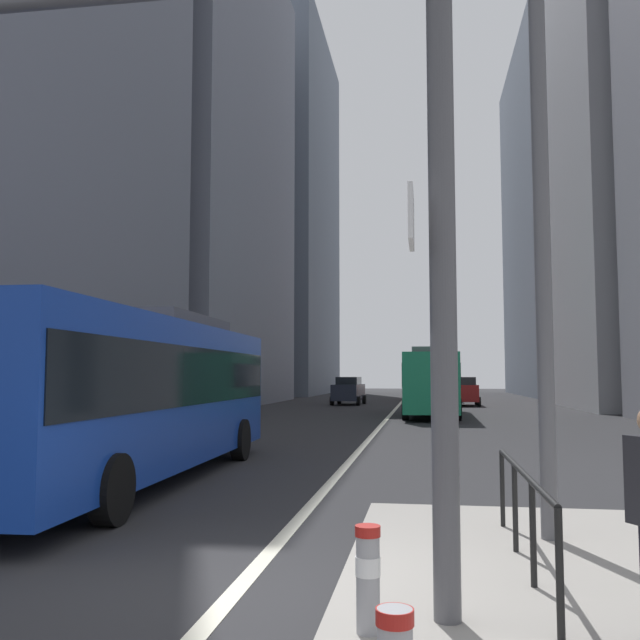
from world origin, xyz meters
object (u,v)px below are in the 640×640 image
city_bus_blue_oncoming (136,388)px  traffic_signal_gantry (167,141)px  city_bus_red_distant (433,378)px  car_oncoming_mid (349,390)px  bollard_right (368,573)px  city_bus_red_receding (431,380)px  street_lamp_post (539,117)px  car_receding_near (464,391)px

city_bus_blue_oncoming → traffic_signal_gantry: size_ratio=1.66×
city_bus_red_distant → car_oncoming_mid: bearing=-118.8°
city_bus_blue_oncoming → bollard_right: size_ratio=14.73×
city_bus_blue_oncoming → traffic_signal_gantry: traffic_signal_gantry is taller
city_bus_blue_oncoming → city_bus_red_distant: same height
city_bus_red_receding → street_lamp_post: size_ratio=1.44×
car_receding_near → street_lamp_post: (-1.14, -39.48, 4.29)m
car_oncoming_mid → bollard_right: 43.49m
street_lamp_post → city_bus_red_receding: bearing=92.4°
car_receding_near → bollard_right: (-3.03, -42.79, -0.40)m
bollard_right → traffic_signal_gantry: bearing=169.3°
car_oncoming_mid → car_receding_near: (7.94, -0.42, -0.00)m
city_bus_red_receding → car_oncoming_mid: city_bus_red_receding is taller
city_bus_red_distant → car_oncoming_mid: (-6.03, -10.98, -0.85)m
city_bus_red_receding → city_bus_red_distant: bearing=89.1°
traffic_signal_gantry → bollard_right: (1.79, -0.34, -3.56)m
city_bus_blue_oncoming → car_receding_near: bearing=76.9°
car_oncoming_mid → traffic_signal_gantry: (3.13, -42.87, 3.17)m
city_bus_red_receding → city_bus_red_distant: same height
city_bus_blue_oncoming → bollard_right: bearing=-55.6°
traffic_signal_gantry → street_lamp_post: size_ratio=0.88×
bollard_right → car_receding_near: bearing=86.0°
city_bus_blue_oncoming → car_receding_near: size_ratio=2.77×
city_bus_red_receding → car_receding_near: 12.38m
traffic_signal_gantry → street_lamp_post: street_lamp_post is taller
city_bus_blue_oncoming → city_bus_red_receding: (5.92, 23.08, -0.00)m
traffic_signal_gantry → bollard_right: size_ratio=8.88×
city_bus_red_receding → bollard_right: size_ratio=14.48×
city_bus_blue_oncoming → city_bus_red_receding: bearing=75.6°
city_bus_red_receding → car_oncoming_mid: size_ratio=2.54×
city_bus_blue_oncoming → car_receding_near: 36.17m
city_bus_red_distant → city_bus_blue_oncoming: bearing=-97.7°
traffic_signal_gantry → bollard_right: 4.00m
city_bus_blue_oncoming → car_oncoming_mid: size_ratio=2.58×
city_bus_blue_oncoming → car_oncoming_mid: city_bus_blue_oncoming is taller
city_bus_red_receding → traffic_signal_gantry: 30.50m
car_oncoming_mid → street_lamp_post: (6.80, -39.90, 4.29)m
city_bus_red_receding → bollard_right: city_bus_red_receding is taller
car_receding_near → traffic_signal_gantry: size_ratio=0.60×
car_oncoming_mid → street_lamp_post: 40.70m
bollard_right → car_oncoming_mid: bearing=96.5°
car_receding_near → traffic_signal_gantry: (-4.82, -42.45, 3.17)m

